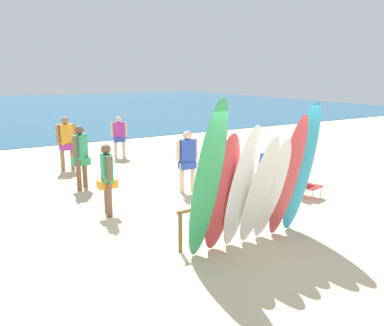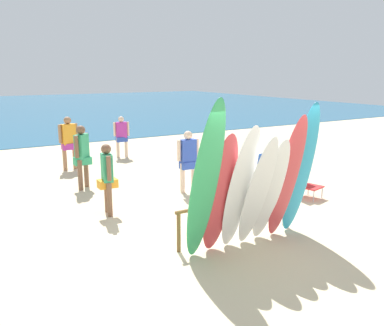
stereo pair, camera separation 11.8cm
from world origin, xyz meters
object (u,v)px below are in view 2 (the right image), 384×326
(surfboard_green_0, at_px, (205,183))
(beach_chair_red, at_px, (306,180))
(surfboard_white_2, at_px, (240,189))
(beachgoer_near_rack, at_px, (69,139))
(beachgoer_photographing, at_px, (82,153))
(surfboard_rack, at_px, (236,209))
(beachgoer_midbeach, at_px, (188,157))
(surfboard_red_1, at_px, (220,195))
(surfboard_teal_6, at_px, (300,170))
(beachgoer_strolling, at_px, (107,174))
(beach_chair_blue, at_px, (260,167))
(surfboard_red_5, at_px, (287,178))
(surfboard_white_4, at_px, (270,191))
(beachgoer_by_water, at_px, (122,134))
(surfboard_white_3, at_px, (258,193))

(surfboard_green_0, bearing_deg, beach_chair_red, 17.76)
(surfboard_green_0, bearing_deg, surfboard_white_2, -1.44)
(beachgoer_near_rack, relative_size, beachgoer_photographing, 1.00)
(surfboard_rack, xyz_separation_m, beachgoer_midbeach, (0.77, 3.10, 0.35))
(surfboard_red_1, xyz_separation_m, beach_chair_red, (3.72, 1.65, -0.64))
(surfboard_teal_6, height_order, beachgoer_strolling, surfboard_teal_6)
(beachgoer_strolling, height_order, beach_chair_red, beachgoer_strolling)
(surfboard_green_0, distance_m, beach_chair_blue, 5.47)
(surfboard_rack, distance_m, surfboard_red_5, 1.09)
(surfboard_teal_6, distance_m, beachgoer_strolling, 4.04)
(surfboard_white_4, bearing_deg, surfboard_rack, 123.76)
(beachgoer_near_rack, bearing_deg, beachgoer_by_water, 13.33)
(beachgoer_midbeach, bearing_deg, surfboard_white_3, -97.79)
(surfboard_white_2, bearing_deg, beachgoer_by_water, 78.27)
(beach_chair_red, bearing_deg, surfboard_white_3, -164.21)
(surfboard_red_1, height_order, beach_chair_red, surfboard_red_1)
(surfboard_green_0, bearing_deg, beachgoer_photographing, 88.71)
(surfboard_white_4, xyz_separation_m, beach_chair_red, (2.68, 1.73, -0.56))
(surfboard_white_3, bearing_deg, beachgoer_by_water, 79.93)
(surfboard_white_3, xyz_separation_m, surfboard_teal_6, (1.08, 0.09, 0.25))
(beachgoer_midbeach, height_order, beach_chair_red, beachgoer_midbeach)
(surfboard_rack, relative_size, beachgoer_midbeach, 1.61)
(surfboard_white_2, height_order, beachgoer_photographing, surfboard_white_2)
(surfboard_teal_6, bearing_deg, surfboard_red_1, -176.27)
(beach_chair_red, bearing_deg, beachgoer_photographing, 126.75)
(surfboard_white_2, relative_size, beachgoer_strolling, 1.50)
(surfboard_green_0, height_order, beach_chair_blue, surfboard_green_0)
(surfboard_white_2, relative_size, beachgoer_near_rack, 1.39)
(surfboard_rack, height_order, beach_chair_blue, beach_chair_blue)
(beachgoer_strolling, bearing_deg, surfboard_teal_6, 51.57)
(surfboard_green_0, relative_size, beachgoer_by_water, 1.86)
(beachgoer_by_water, height_order, beach_chair_red, beachgoer_by_water)
(surfboard_white_3, bearing_deg, surfboard_red_1, 165.20)
(surfboard_red_1, relative_size, beach_chair_red, 2.63)
(beachgoer_midbeach, xyz_separation_m, beachgoer_photographing, (-2.26, 1.69, 0.06))
(surfboard_rack, bearing_deg, beachgoer_by_water, 83.63)
(beachgoer_midbeach, height_order, beach_chair_blue, beachgoer_midbeach)
(surfboard_red_1, distance_m, surfboard_teal_6, 1.78)
(beachgoer_by_water, relative_size, beachgoer_strolling, 0.96)
(surfboard_rack, height_order, beachgoer_near_rack, beachgoer_near_rack)
(surfboard_white_4, bearing_deg, beachgoer_strolling, 123.74)
(beachgoer_by_water, bearing_deg, surfboard_red_5, -77.43)
(surfboard_rack, distance_m, surfboard_red_1, 0.97)
(surfboard_white_4, height_order, beachgoer_strolling, surfboard_white_4)
(surfboard_red_1, height_order, beachgoer_by_water, surfboard_red_1)
(surfboard_white_2, bearing_deg, surfboard_red_5, -4.49)
(surfboard_white_2, bearing_deg, surfboard_white_4, -3.34)
(surfboard_white_2, bearing_deg, surfboard_green_0, -179.24)
(beachgoer_photographing, bearing_deg, beach_chair_blue, -69.12)
(surfboard_white_3, height_order, beachgoer_midbeach, surfboard_white_3)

